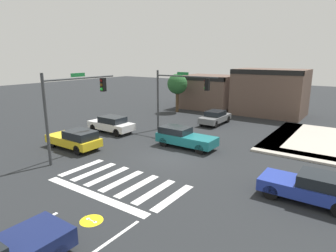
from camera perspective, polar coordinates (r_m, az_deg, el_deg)
ground_plane at (r=19.22m, az=0.23°, el=-6.30°), size 120.00×120.00×0.00m
crosswalk_near at (r=15.99m, az=-9.15°, el=-10.72°), size 7.14×3.13×0.01m
bike_detector_marking at (r=12.76m, az=-15.01°, el=-17.75°), size 0.96×0.96×0.01m
curb_corner_northeast at (r=25.19m, az=29.61°, el=-3.10°), size 10.00×10.60×0.15m
storefront_row at (r=36.04m, az=14.58°, el=6.61°), size 14.96×5.64×5.22m
traffic_signal_southwest at (r=19.58m, az=-18.21°, el=5.26°), size 0.32×5.71×5.66m
traffic_signal_northwest at (r=24.55m, az=2.21°, el=7.16°), size 5.92×0.32×5.41m
car_teal at (r=21.25m, az=3.19°, el=-2.25°), size 4.49×1.74×1.44m
car_gray at (r=28.83m, az=9.39°, el=1.74°), size 1.72×4.12×1.35m
car_yellow at (r=21.84m, az=-18.02°, el=-2.50°), size 4.35×1.79×1.44m
car_blue at (r=14.94m, az=26.67°, el=-10.83°), size 4.18×1.81×1.41m
car_white at (r=25.84m, az=-11.23°, el=0.37°), size 4.30×1.75×1.44m
roadside_tree at (r=34.58m, az=1.87°, el=8.30°), size 2.40×2.40×4.60m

